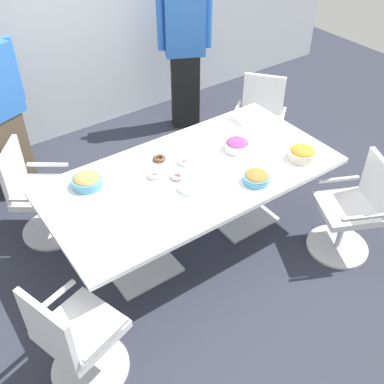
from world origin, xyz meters
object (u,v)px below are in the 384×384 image
(person_standing_2, at_px, (185,46))
(snack_bowl_candy_mix, at_px, (237,145))
(office_chair_2, at_px, (76,340))
(donut_platter, at_px, (168,169))
(plate_stack, at_px, (190,187))
(snack_bowl_cookies, at_px, (87,180))
(snack_bowl_chips_orange, at_px, (302,153))
(office_chair_1, at_px, (38,197))
(office_chair_3, at_px, (352,213))
(snack_bowl_pretzels, at_px, (257,177))
(conference_table, at_px, (192,185))
(napkin_pile, at_px, (244,117))
(office_chair_0, at_px, (259,125))

(person_standing_2, height_order, snack_bowl_candy_mix, person_standing_2)
(office_chair_2, distance_m, donut_platter, 1.51)
(person_standing_2, xyz_separation_m, plate_stack, (-1.25, -1.88, -0.23))
(snack_bowl_cookies, bearing_deg, snack_bowl_chips_orange, -23.41)
(office_chair_1, relative_size, office_chair_3, 1.00)
(office_chair_2, xyz_separation_m, snack_bowl_chips_orange, (2.24, 0.28, 0.40))
(snack_bowl_chips_orange, xyz_separation_m, snack_bowl_cookies, (-1.63, 0.71, -0.00))
(person_standing_2, relative_size, snack_bowl_pretzels, 8.92)
(donut_platter, relative_size, plate_stack, 2.05)
(office_chair_1, xyz_separation_m, donut_platter, (0.90, -0.73, 0.36))
(office_chair_1, bearing_deg, person_standing_2, 147.76)
(office_chair_2, relative_size, person_standing_2, 0.48)
(office_chair_1, relative_size, snack_bowl_chips_orange, 3.96)
(office_chair_2, bearing_deg, conference_table, 97.82)
(snack_bowl_pretzels, bearing_deg, napkin_pile, 55.57)
(office_chair_1, xyz_separation_m, office_chair_3, (2.08, -1.73, 0.00))
(conference_table, height_order, office_chair_2, office_chair_2)
(conference_table, bearing_deg, snack_bowl_chips_orange, -22.98)
(person_standing_2, xyz_separation_m, snack_bowl_candy_mix, (-0.61, -1.67, -0.19))
(snack_bowl_pretzels, bearing_deg, office_chair_2, -171.41)
(office_chair_0, xyz_separation_m, donut_platter, (-1.49, -0.53, 0.36))
(plate_stack, bearing_deg, office_chair_3, -30.86)
(office_chair_0, bearing_deg, snack_bowl_candy_mix, 87.40)
(office_chair_3, bearing_deg, snack_bowl_pretzels, 82.19)
(conference_table, xyz_separation_m, office_chair_0, (1.36, 0.67, -0.22))
(office_chair_1, distance_m, snack_bowl_candy_mix, 1.80)
(person_standing_2, relative_size, snack_bowl_candy_mix, 8.69)
(office_chair_2, height_order, snack_bowl_chips_orange, office_chair_2)
(office_chair_1, xyz_separation_m, snack_bowl_chips_orange, (1.91, -1.24, 0.40))
(office_chair_2, bearing_deg, snack_bowl_candy_mix, 92.82)
(plate_stack, bearing_deg, office_chair_0, 29.06)
(plate_stack, xyz_separation_m, napkin_pile, (1.02, 0.56, 0.02))
(office_chair_3, bearing_deg, person_standing_2, 24.32)
(person_standing_2, xyz_separation_m, snack_bowl_cookies, (-1.89, -1.38, -0.19))
(office_chair_0, distance_m, office_chair_3, 1.56)
(person_standing_2, bearing_deg, donut_platter, 77.95)
(snack_bowl_pretzels, distance_m, donut_platter, 0.72)
(conference_table, bearing_deg, snack_bowl_cookies, 156.11)
(snack_bowl_cookies, distance_m, napkin_pile, 1.65)
(office_chair_2, relative_size, office_chair_3, 1.00)
(snack_bowl_candy_mix, bearing_deg, snack_bowl_chips_orange, -49.01)
(snack_bowl_cookies, height_order, plate_stack, snack_bowl_cookies)
(conference_table, distance_m, plate_stack, 0.25)
(office_chair_1, xyz_separation_m, snack_bowl_cookies, (0.28, -0.53, 0.40))
(snack_bowl_pretzels, relative_size, donut_platter, 0.52)
(office_chair_3, relative_size, donut_platter, 2.26)
(office_chair_0, height_order, office_chair_2, same)
(conference_table, height_order, office_chair_0, office_chair_0)
(donut_platter, relative_size, napkin_pile, 2.27)
(office_chair_3, bearing_deg, office_chair_1, 76.35)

